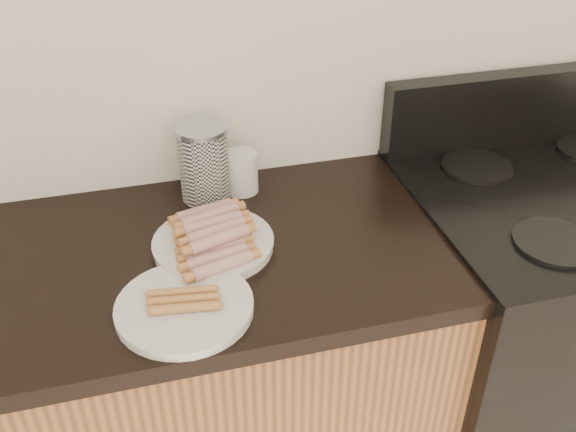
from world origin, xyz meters
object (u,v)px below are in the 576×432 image
object	(u,v)px
side_plate	(184,307)
canister	(204,162)
stove	(535,331)
main_plate	(213,245)
mug	(241,172)

from	to	relation	value
side_plate	canister	size ratio (longest dim) A/B	1.40
side_plate	canister	distance (m)	0.42
canister	stove	bearing A→B (deg)	-14.99
canister	main_plate	bearing A→B (deg)	-94.83
mug	canister	bearing A→B (deg)	-176.08
stove	mug	distance (m)	0.94
canister	side_plate	bearing A→B (deg)	-104.61
main_plate	canister	bearing A→B (deg)	85.17
main_plate	canister	xyz separation A→B (m)	(0.02, 0.21, 0.08)
stove	mug	xyz separation A→B (m)	(-0.77, 0.24, 0.49)
main_plate	canister	distance (m)	0.23
canister	mug	distance (m)	0.10
side_plate	mug	distance (m)	0.45
stove	canister	xyz separation A→B (m)	(-0.86, 0.23, 0.54)
stove	side_plate	bearing A→B (deg)	-170.26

